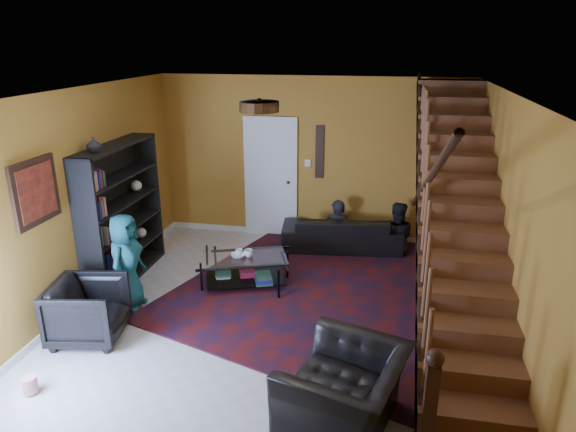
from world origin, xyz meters
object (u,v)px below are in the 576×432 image
coffee_table (245,269)px  sofa (342,232)px  armchair_right (344,392)px  bookshelf (122,216)px  armchair_left (88,311)px

coffee_table → sofa: bearing=53.3°
sofa → armchair_right: bearing=89.3°
sofa → armchair_right: (0.41, -4.20, 0.08)m
bookshelf → sofa: (3.01, 1.70, -0.68)m
sofa → coffee_table: bearing=47.1°
sofa → armchair_left: armchair_left is taller
armchair_right → coffee_table: (-1.63, 2.56, -0.11)m
sofa → coffee_table: (-1.22, -1.64, -0.03)m
bookshelf → armchair_right: bearing=-36.2°
bookshelf → armchair_left: (0.35, -1.61, -0.60)m
sofa → armchair_left: 4.25m
bookshelf → coffee_table: bookshelf is taller
bookshelf → coffee_table: 1.93m
armchair_left → armchair_right: armchair_left is taller
armchair_left → coffee_table: armchair_left is taller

